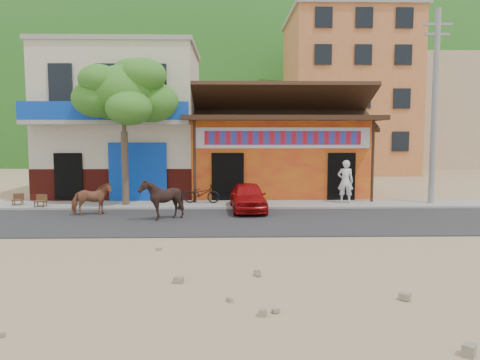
% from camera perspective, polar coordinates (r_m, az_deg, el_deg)
% --- Properties ---
extents(ground, '(120.00, 120.00, 0.00)m').
position_cam_1_polar(ground, '(13.73, 0.13, -7.05)').
color(ground, '#9E825B').
rests_on(ground, ground).
extents(road, '(60.00, 5.00, 0.04)m').
position_cam_1_polar(road, '(16.17, -0.11, -5.05)').
color(road, '#28282B').
rests_on(road, ground).
extents(sidewalk, '(60.00, 2.00, 0.12)m').
position_cam_1_polar(sidewalk, '(19.62, -0.34, -3.04)').
color(sidewalk, gray).
rests_on(sidewalk, ground).
extents(dance_club, '(8.00, 6.00, 3.60)m').
position_cam_1_polar(dance_club, '(23.54, 4.36, 2.64)').
color(dance_club, orange).
rests_on(dance_club, ground).
extents(cafe_building, '(7.00, 6.00, 7.00)m').
position_cam_1_polar(cafe_building, '(23.95, -13.89, 6.62)').
color(cafe_building, beige).
rests_on(cafe_building, ground).
extents(apartment_front, '(9.00, 9.00, 12.00)m').
position_cam_1_polar(apartment_front, '(38.66, 12.81, 9.90)').
color(apartment_front, '#CC723F').
rests_on(apartment_front, ground).
extents(apartment_rear, '(8.00, 8.00, 10.00)m').
position_cam_1_polar(apartment_rear, '(47.16, 21.71, 7.63)').
color(apartment_rear, tan).
rests_on(apartment_rear, ground).
extents(hillside, '(100.00, 40.00, 24.00)m').
position_cam_1_polar(hillside, '(83.87, -1.17, 11.75)').
color(hillside, '#194C14').
rests_on(hillside, ground).
extents(tree, '(3.00, 3.00, 6.00)m').
position_cam_1_polar(tree, '(19.65, -13.93, 5.76)').
color(tree, '#2D721E').
rests_on(tree, sidewalk).
extents(utility_pole, '(0.24, 0.24, 8.00)m').
position_cam_1_polar(utility_pole, '(21.22, 22.63, 8.18)').
color(utility_pole, gray).
rests_on(utility_pole, sidewalk).
extents(cow_tan, '(1.54, 1.08, 1.19)m').
position_cam_1_polar(cow_tan, '(18.01, -17.64, -2.24)').
color(cow_tan, '#92563A').
rests_on(cow_tan, road).
extents(cow_dark, '(1.50, 1.39, 1.45)m').
position_cam_1_polar(cow_dark, '(16.47, -9.54, -2.30)').
color(cow_dark, black).
rests_on(cow_dark, road).
extents(red_car, '(1.47, 3.30, 1.10)m').
position_cam_1_polar(red_car, '(18.15, 0.96, -2.05)').
color(red_car, '#A10B0D').
rests_on(red_car, road).
extents(scooter, '(1.55, 0.66, 0.79)m').
position_cam_1_polar(scooter, '(19.77, -4.70, -1.66)').
color(scooter, black).
rests_on(scooter, sidewalk).
extents(pedestrian, '(0.73, 0.55, 1.81)m').
position_cam_1_polar(pedestrian, '(20.22, 12.73, -0.16)').
color(pedestrian, silver).
rests_on(pedestrian, sidewalk).
extents(cafe_chair_left, '(0.48, 0.48, 0.87)m').
position_cam_1_polar(cafe_chair_left, '(21.17, -25.49, -1.60)').
color(cafe_chair_left, '#472C17').
rests_on(cafe_chair_left, sidewalk).
extents(cafe_chair_right, '(0.45, 0.45, 0.91)m').
position_cam_1_polar(cafe_chair_right, '(20.30, -23.17, -1.74)').
color(cafe_chair_right, '#4A2918').
rests_on(cafe_chair_right, sidewalk).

